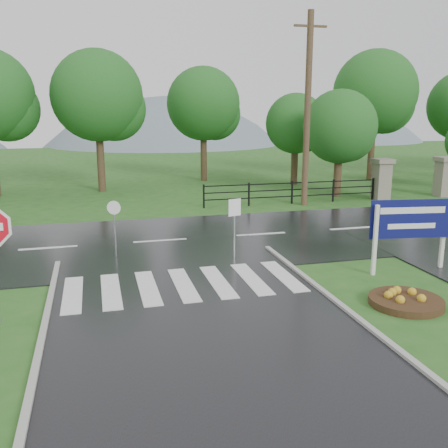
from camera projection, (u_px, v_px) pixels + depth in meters
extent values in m
plane|color=#27591D|center=(231.00, 376.00, 9.33)|extent=(120.00, 120.00, 0.00)
cube|color=black|center=(160.00, 242.00, 18.76)|extent=(90.00, 8.00, 0.04)
cube|color=silver|center=(73.00, 294.00, 13.30)|extent=(0.50, 2.80, 0.02)
cube|color=silver|center=(111.00, 291.00, 13.54)|extent=(0.50, 2.80, 0.02)
cube|color=silver|center=(148.00, 288.00, 13.79)|extent=(0.50, 2.80, 0.02)
cube|color=silver|center=(184.00, 284.00, 14.03)|extent=(0.50, 2.80, 0.02)
cube|color=silver|center=(218.00, 281.00, 14.28)|extent=(0.50, 2.80, 0.02)
cube|color=silver|center=(251.00, 278.00, 14.53)|extent=(0.50, 2.80, 0.02)
cube|color=silver|center=(283.00, 276.00, 14.77)|extent=(0.50, 2.80, 0.02)
cube|color=gray|center=(381.00, 181.00, 27.39)|extent=(0.80, 0.80, 2.00)
cube|color=#6B6659|center=(383.00, 161.00, 27.14)|extent=(1.00, 1.00, 0.24)
cube|color=gray|center=(444.00, 179.00, 28.38)|extent=(0.80, 0.80, 2.00)
cube|color=#6B6659|center=(446.00, 159.00, 28.13)|extent=(1.00, 1.00, 0.24)
cube|color=black|center=(292.00, 196.00, 26.24)|extent=(9.50, 0.05, 0.05)
cube|color=black|center=(292.00, 190.00, 26.16)|extent=(9.50, 0.05, 0.05)
cube|color=black|center=(292.00, 183.00, 26.08)|extent=(9.50, 0.05, 0.05)
cube|color=black|center=(204.00, 196.00, 25.02)|extent=(0.08, 0.08, 1.20)
cube|color=black|center=(373.00, 189.00, 27.36)|extent=(0.08, 0.08, 1.20)
sphere|color=slate|center=(168.00, 257.00, 76.47)|extent=(48.00, 48.00, 48.00)
sphere|color=slate|center=(336.00, 220.00, 82.39)|extent=(36.00, 36.00, 36.00)
cube|color=silver|center=(375.00, 240.00, 14.81)|extent=(0.12, 0.12, 2.14)
cube|color=silver|center=(443.00, 235.00, 15.39)|extent=(0.12, 0.12, 2.14)
cube|color=#0D1055|center=(411.00, 219.00, 14.96)|extent=(2.56, 0.42, 1.18)
cube|color=white|center=(413.00, 210.00, 14.87)|extent=(2.02, 0.29, 0.19)
cube|color=white|center=(412.00, 226.00, 14.98)|extent=(1.49, 0.22, 0.16)
cylinder|color=#332111|center=(406.00, 301.00, 12.70)|extent=(1.86, 1.86, 0.19)
cube|color=#939399|center=(234.00, 232.00, 16.32)|extent=(0.04, 0.04, 1.92)
cube|color=white|center=(235.00, 207.00, 16.12)|extent=(0.44, 0.14, 0.56)
cylinder|color=#939399|center=(115.00, 232.00, 16.49)|extent=(0.05, 0.05, 1.82)
cylinder|color=white|center=(114.00, 208.00, 16.29)|extent=(0.44, 0.17, 0.46)
cylinder|color=#473523|center=(307.00, 111.00, 24.90)|extent=(0.32, 0.32, 9.52)
cube|color=brown|center=(311.00, 26.00, 24.00)|extent=(1.69, 0.14, 0.11)
cylinder|color=#3D2B1C|center=(338.00, 168.00, 28.20)|extent=(0.47, 0.47, 3.27)
sphere|color=#1A541C|center=(340.00, 127.00, 27.68)|extent=(4.09, 4.09, 4.09)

